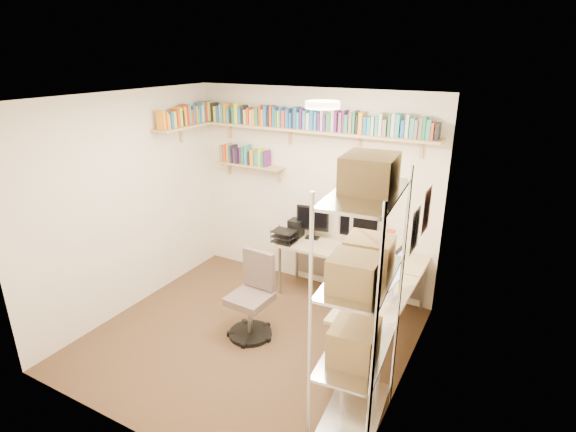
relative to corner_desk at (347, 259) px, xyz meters
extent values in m
plane|color=#4D3421|center=(-0.69, -0.99, -0.67)|extent=(3.20, 3.20, 0.00)
cube|color=#F1E4C4|center=(-0.69, 0.51, 0.58)|extent=(3.20, 0.04, 2.50)
cube|color=#F1E4C4|center=(-2.29, -0.99, 0.58)|extent=(0.04, 3.00, 2.50)
cube|color=#F1E4C4|center=(0.91, -0.99, 0.58)|extent=(0.04, 3.00, 2.50)
cube|color=#F1E4C4|center=(-0.69, -2.49, 0.58)|extent=(3.20, 0.04, 2.50)
cube|color=white|center=(-0.69, -0.99, 1.83)|extent=(3.20, 3.00, 0.04)
cube|color=silver|center=(0.90, -0.44, 0.88)|extent=(0.01, 0.30, 0.42)
cube|color=silver|center=(0.90, -0.84, 0.83)|extent=(0.01, 0.28, 0.38)
cylinder|color=#FFEAC6|center=(0.01, -0.79, 1.79)|extent=(0.30, 0.30, 0.06)
cube|color=tan|center=(-0.69, 0.39, 1.35)|extent=(3.05, 0.25, 0.03)
cube|color=tan|center=(-2.17, -0.04, 1.35)|extent=(0.25, 1.00, 0.03)
cube|color=tan|center=(-1.54, 0.41, 0.83)|extent=(0.95, 0.20, 0.02)
cube|color=tan|center=(-1.89, 0.45, 1.28)|extent=(0.03, 0.20, 0.20)
cube|color=tan|center=(-0.99, 0.45, 1.28)|extent=(0.03, 0.20, 0.20)
cube|color=tan|center=(-0.09, 0.45, 1.28)|extent=(0.03, 0.20, 0.20)
cube|color=tan|center=(0.61, 0.45, 1.28)|extent=(0.03, 0.20, 0.20)
cube|color=#2060A8|center=(-2.15, 0.39, 1.48)|extent=(0.04, 0.15, 0.25)
cube|color=yellow|center=(-2.10, 0.39, 1.48)|extent=(0.04, 0.13, 0.24)
cube|color=black|center=(-2.05, 0.39, 1.48)|extent=(0.04, 0.12, 0.24)
cube|color=yellow|center=(-2.01, 0.39, 1.46)|extent=(0.02, 0.15, 0.19)
cube|color=#2060A8|center=(-1.97, 0.39, 1.46)|extent=(0.03, 0.12, 0.19)
cube|color=beige|center=(-1.93, 0.39, 1.47)|extent=(0.02, 0.11, 0.22)
cube|color=teal|center=(-1.90, 0.39, 1.47)|extent=(0.03, 0.13, 0.22)
cube|color=orange|center=(-1.86, 0.39, 1.48)|extent=(0.03, 0.12, 0.24)
cube|color=teal|center=(-1.81, 0.39, 1.45)|extent=(0.04, 0.13, 0.18)
cube|color=black|center=(-1.76, 0.39, 1.45)|extent=(0.02, 0.13, 0.17)
cube|color=#287A4C|center=(-1.72, 0.39, 1.46)|extent=(0.04, 0.13, 0.21)
cube|color=yellow|center=(-1.68, 0.39, 1.48)|extent=(0.04, 0.14, 0.25)
cube|color=#2060A8|center=(-1.63, 0.39, 1.46)|extent=(0.03, 0.13, 0.20)
cube|color=black|center=(-1.58, 0.39, 1.47)|extent=(0.03, 0.12, 0.23)
cube|color=yellow|center=(-1.55, 0.39, 1.45)|extent=(0.03, 0.14, 0.18)
cube|color=red|center=(-1.51, 0.39, 1.46)|extent=(0.03, 0.12, 0.20)
cube|color=beige|center=(-1.47, 0.39, 1.45)|extent=(0.03, 0.11, 0.18)
cube|color=orange|center=(-1.42, 0.39, 1.46)|extent=(0.04, 0.13, 0.19)
cube|color=#287A4C|center=(-1.37, 0.39, 1.47)|extent=(0.04, 0.15, 0.21)
cube|color=red|center=(-1.33, 0.39, 1.48)|extent=(0.03, 0.12, 0.24)
cube|color=orange|center=(-1.29, 0.39, 1.46)|extent=(0.03, 0.14, 0.19)
cube|color=#2060A8|center=(-1.26, 0.39, 1.48)|extent=(0.04, 0.13, 0.24)
cube|color=black|center=(-1.21, 0.39, 1.45)|extent=(0.02, 0.14, 0.19)
cube|color=red|center=(-1.18, 0.39, 1.48)|extent=(0.03, 0.13, 0.24)
cube|color=#2060A8|center=(-1.14, 0.39, 1.48)|extent=(0.02, 0.12, 0.23)
cube|color=#287A4C|center=(-1.11, 0.39, 1.46)|extent=(0.03, 0.11, 0.20)
cube|color=yellow|center=(-1.07, 0.39, 1.46)|extent=(0.03, 0.12, 0.19)
cube|color=#2060A8|center=(-1.04, 0.39, 1.48)|extent=(0.02, 0.15, 0.23)
cube|color=red|center=(-1.00, 0.39, 1.46)|extent=(0.04, 0.14, 0.20)
cube|color=#2060A8|center=(-0.95, 0.39, 1.47)|extent=(0.03, 0.14, 0.22)
cube|color=#2060A8|center=(-0.91, 0.39, 1.45)|extent=(0.03, 0.12, 0.18)
cube|color=black|center=(-0.87, 0.39, 1.48)|extent=(0.03, 0.14, 0.24)
cube|color=#2060A8|center=(-0.84, 0.39, 1.48)|extent=(0.03, 0.15, 0.24)
cube|color=teal|center=(-0.81, 0.39, 1.45)|extent=(0.03, 0.13, 0.19)
cube|color=#5B1B67|center=(-0.77, 0.39, 1.48)|extent=(0.02, 0.15, 0.24)
cube|color=teal|center=(-0.73, 0.39, 1.47)|extent=(0.03, 0.13, 0.21)
cube|color=beige|center=(-0.68, 0.39, 1.45)|extent=(0.04, 0.13, 0.19)
cube|color=#2060A8|center=(-0.63, 0.39, 1.48)|extent=(0.04, 0.13, 0.24)
cube|color=teal|center=(-0.58, 0.39, 1.46)|extent=(0.02, 0.14, 0.20)
cube|color=#5B1B67|center=(-0.55, 0.39, 1.46)|extent=(0.03, 0.12, 0.19)
cube|color=beige|center=(-0.51, 0.39, 1.48)|extent=(0.02, 0.13, 0.24)
cube|color=#5B1B67|center=(-0.47, 0.39, 1.45)|extent=(0.04, 0.15, 0.18)
cube|color=#287A4C|center=(-0.42, 0.39, 1.46)|extent=(0.04, 0.14, 0.20)
cube|color=beige|center=(-0.38, 0.39, 1.48)|extent=(0.04, 0.11, 0.24)
cube|color=#5B1B67|center=(-0.34, 0.39, 1.47)|extent=(0.04, 0.15, 0.23)
cube|color=#7F6C5C|center=(-0.29, 0.39, 1.47)|extent=(0.03, 0.11, 0.22)
cube|color=#5B1B67|center=(-0.24, 0.39, 1.48)|extent=(0.03, 0.13, 0.24)
cube|color=#287A4C|center=(-0.21, 0.39, 1.46)|extent=(0.04, 0.15, 0.20)
cube|color=#7F6C5C|center=(-0.16, 0.39, 1.47)|extent=(0.03, 0.13, 0.22)
cube|color=#287A4C|center=(-0.12, 0.39, 1.48)|extent=(0.03, 0.15, 0.24)
cube|color=black|center=(-0.08, 0.39, 1.46)|extent=(0.02, 0.14, 0.20)
cube|color=orange|center=(-0.05, 0.39, 1.48)|extent=(0.04, 0.13, 0.23)
cube|color=#2060A8|center=(0.01, 0.39, 1.46)|extent=(0.04, 0.12, 0.19)
cube|color=teal|center=(0.05, 0.39, 1.46)|extent=(0.04, 0.12, 0.19)
cube|color=beige|center=(0.09, 0.39, 1.46)|extent=(0.03, 0.14, 0.20)
cube|color=teal|center=(0.14, 0.39, 1.46)|extent=(0.03, 0.12, 0.20)
cube|color=beige|center=(0.18, 0.39, 1.48)|extent=(0.03, 0.14, 0.24)
cube|color=#7F6C5C|center=(0.23, 0.39, 1.45)|extent=(0.04, 0.15, 0.18)
cube|color=#287A4C|center=(0.27, 0.39, 1.48)|extent=(0.03, 0.13, 0.23)
cube|color=beige|center=(0.31, 0.39, 1.48)|extent=(0.04, 0.13, 0.24)
cube|color=teal|center=(0.36, 0.39, 1.48)|extent=(0.04, 0.15, 0.24)
cube|color=#2060A8|center=(0.42, 0.39, 1.45)|extent=(0.04, 0.14, 0.18)
cube|color=beige|center=(0.46, 0.39, 1.48)|extent=(0.03, 0.14, 0.24)
cube|color=teal|center=(0.51, 0.39, 1.47)|extent=(0.04, 0.13, 0.21)
cube|color=#7F6C5C|center=(0.56, 0.39, 1.46)|extent=(0.03, 0.14, 0.19)
cube|color=#7F6C5C|center=(0.60, 0.39, 1.47)|extent=(0.04, 0.11, 0.22)
cube|color=#287A4C|center=(0.64, 0.39, 1.47)|extent=(0.03, 0.14, 0.23)
cube|color=teal|center=(0.68, 0.39, 1.46)|extent=(0.04, 0.12, 0.20)
cube|color=red|center=(0.72, 0.39, 1.45)|extent=(0.03, 0.15, 0.17)
cube|color=black|center=(0.77, 0.39, 1.45)|extent=(0.04, 0.13, 0.17)
cube|color=orange|center=(-2.17, -0.47, 1.47)|extent=(0.12, 0.04, 0.22)
cube|color=orange|center=(-2.17, -0.43, 1.46)|extent=(0.14, 0.02, 0.20)
cube|color=orange|center=(-2.17, -0.39, 1.45)|extent=(0.12, 0.03, 0.17)
cube|color=#2060A8|center=(-2.17, -0.35, 1.46)|extent=(0.14, 0.04, 0.19)
cube|color=yellow|center=(-2.17, -0.29, 1.45)|extent=(0.11, 0.04, 0.19)
cube|color=red|center=(-2.17, -0.24, 1.46)|extent=(0.14, 0.04, 0.21)
cube|color=yellow|center=(-2.17, -0.18, 1.47)|extent=(0.12, 0.04, 0.22)
cube|color=black|center=(-2.17, -0.14, 1.45)|extent=(0.12, 0.02, 0.18)
cube|color=orange|center=(-2.17, -0.10, 1.47)|extent=(0.11, 0.04, 0.22)
cube|color=red|center=(-2.17, -0.06, 1.48)|extent=(0.15, 0.03, 0.24)
cube|color=teal|center=(-2.17, -0.03, 1.48)|extent=(0.14, 0.03, 0.25)
cube|color=red|center=(-2.17, 0.01, 1.45)|extent=(0.12, 0.04, 0.18)
cube|color=#2060A8|center=(-2.17, 0.06, 1.47)|extent=(0.13, 0.04, 0.22)
cube|color=orange|center=(-2.17, 0.10, 1.47)|extent=(0.14, 0.03, 0.21)
cube|color=teal|center=(-2.17, 0.13, 1.45)|extent=(0.14, 0.02, 0.17)
cube|color=#2060A8|center=(-2.17, 0.17, 1.47)|extent=(0.12, 0.04, 0.21)
cube|color=beige|center=(-2.17, 0.22, 1.47)|extent=(0.14, 0.04, 0.21)
cube|color=teal|center=(-2.17, 0.25, 1.48)|extent=(0.12, 0.03, 0.24)
cube|color=red|center=(-2.17, 0.29, 1.49)|extent=(0.13, 0.03, 0.25)
cube|color=beige|center=(-2.17, 0.33, 1.45)|extent=(0.13, 0.04, 0.18)
cube|color=yellow|center=(-2.17, 0.37, 1.46)|extent=(0.13, 0.02, 0.19)
cube|color=#7F6C5C|center=(-1.95, 0.41, 0.95)|extent=(0.04, 0.15, 0.22)
cube|color=red|center=(-1.91, 0.41, 0.95)|extent=(0.04, 0.13, 0.22)
cube|color=orange|center=(-1.86, 0.41, 0.96)|extent=(0.03, 0.11, 0.24)
cube|color=#2060A8|center=(-1.82, 0.41, 0.95)|extent=(0.02, 0.13, 0.22)
cube|color=black|center=(-1.79, 0.41, 0.95)|extent=(0.02, 0.15, 0.23)
cube|color=#5B1B67|center=(-1.76, 0.41, 0.93)|extent=(0.03, 0.12, 0.19)
cube|color=black|center=(-1.71, 0.41, 0.93)|extent=(0.04, 0.15, 0.19)
cube|color=#5B1B67|center=(-1.67, 0.41, 0.94)|extent=(0.03, 0.11, 0.21)
cube|color=#287A4C|center=(-1.62, 0.41, 0.95)|extent=(0.04, 0.12, 0.22)
cube|color=teal|center=(-1.57, 0.41, 0.96)|extent=(0.04, 0.13, 0.25)
cube|color=black|center=(-1.52, 0.41, 0.92)|extent=(0.03, 0.13, 0.17)
cube|color=orange|center=(-1.48, 0.41, 0.94)|extent=(0.04, 0.13, 0.20)
cube|color=teal|center=(-1.43, 0.41, 0.93)|extent=(0.03, 0.11, 0.18)
cube|color=teal|center=(-1.39, 0.41, 0.93)|extent=(0.03, 0.14, 0.19)
cube|color=yellow|center=(-1.36, 0.41, 0.95)|extent=(0.03, 0.14, 0.22)
cube|color=#287A4C|center=(-1.32, 0.41, 0.93)|extent=(0.03, 0.15, 0.19)
cube|color=#5B1B67|center=(-1.28, 0.41, 0.94)|extent=(0.03, 0.13, 0.21)
cube|color=tan|center=(-0.04, 0.23, -0.01)|extent=(1.75, 0.55, 0.04)
cube|color=tan|center=(0.56, -0.66, -0.01)|extent=(0.55, 1.20, 0.04)
cylinder|color=gray|center=(-0.87, 0.00, -0.35)|extent=(0.04, 0.04, 0.65)
cylinder|color=gray|center=(-0.87, 0.46, -0.35)|extent=(0.04, 0.04, 0.65)
cylinder|color=gray|center=(0.79, 0.46, -0.35)|extent=(0.04, 0.04, 0.65)
cylinder|color=gray|center=(0.33, -1.22, -0.35)|extent=(0.04, 0.04, 0.65)
cylinder|color=gray|center=(0.79, -1.22, -0.35)|extent=(0.04, 0.04, 0.65)
cube|color=gray|center=(-0.04, 0.47, -0.30)|extent=(1.66, 0.02, 0.51)
cube|color=silver|center=(0.00, 0.34, 0.31)|extent=(0.51, 0.03, 0.39)
cube|color=black|center=(0.00, 0.33, 0.31)|extent=(0.46, 0.00, 0.33)
cube|color=black|center=(-0.60, 0.34, 0.28)|extent=(0.41, 0.03, 0.31)
cube|color=black|center=(0.69, -0.62, 0.30)|extent=(0.03, 0.54, 0.35)
cube|color=silver|center=(0.67, -0.62, 0.30)|extent=(0.00, 0.48, 0.30)
cube|color=white|center=(0.00, 0.07, 0.02)|extent=(0.39, 0.12, 0.01)
cube|color=white|center=(0.42, -0.62, 0.02)|extent=(0.12, 0.37, 0.01)
cylinder|color=#AC2A0E|center=(0.42, 0.23, 0.02)|extent=(0.09, 0.09, 0.02)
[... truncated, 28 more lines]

